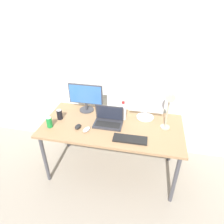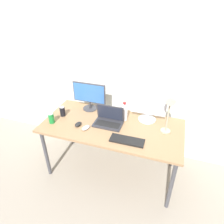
{
  "view_description": "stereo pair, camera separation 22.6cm",
  "coord_description": "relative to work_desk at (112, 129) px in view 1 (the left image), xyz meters",
  "views": [
    {
      "loc": [
        0.39,
        -1.88,
        2.11
      ],
      "look_at": [
        0.0,
        0.0,
        0.92
      ],
      "focal_mm": 32.0,
      "sensor_mm": 36.0,
      "label": 1
    },
    {
      "loc": [
        0.61,
        -1.83,
        2.11
      ],
      "look_at": [
        0.0,
        0.0,
        0.92
      ],
      "focal_mm": 32.0,
      "sensor_mm": 36.0,
      "label": 2
    }
  ],
  "objects": [
    {
      "name": "mouse_by_keyboard",
      "position": [
        -0.26,
        -0.17,
        0.08
      ],
      "size": [
        0.09,
        0.12,
        0.04
      ],
      "primitive_type": "ellipsoid",
      "rotation": [
        0.0,
        0.0,
        -0.37
      ],
      "color": "silver",
      "rests_on": "work_desk"
    },
    {
      "name": "soda_can_near_keyboard",
      "position": [
        -0.65,
        0.0,
        0.12
      ],
      "size": [
        0.07,
        0.07,
        0.13
      ],
      "color": "black",
      "rests_on": "work_desk"
    },
    {
      "name": "laptop_silver",
      "position": [
        -0.05,
        0.02,
        0.11
      ],
      "size": [
        0.33,
        0.21,
        0.22
      ],
      "color": "#2D2D33",
      "rests_on": "work_desk"
    },
    {
      "name": "mouse_by_laptop",
      "position": [
        -0.37,
        -0.14,
        0.08
      ],
      "size": [
        0.07,
        0.11,
        0.04
      ],
      "primitive_type": "ellipsoid",
      "rotation": [
        0.0,
        0.0,
        -0.14
      ],
      "color": "black",
      "rests_on": "work_desk"
    },
    {
      "name": "desk_lamp",
      "position": [
        0.61,
        0.03,
        0.4
      ],
      "size": [
        0.11,
        0.18,
        0.49
      ],
      "color": "tan",
      "rests_on": "work_desk"
    },
    {
      "name": "work_desk",
      "position": [
        0.0,
        0.0,
        0.0
      ],
      "size": [
        1.65,
        0.78,
        0.74
      ],
      "color": "#424247",
      "rests_on": "ground"
    },
    {
      "name": "ground_plane",
      "position": [
        0.0,
        0.0,
        -0.68
      ],
      "size": [
        16.0,
        16.0,
        0.0
      ],
      "primitive_type": "plane",
      "color": "gray"
    },
    {
      "name": "keyboard_main",
      "position": [
        0.24,
        -0.23,
        0.07
      ],
      "size": [
        0.37,
        0.14,
        0.02
      ],
      "primitive_type": "cube",
      "rotation": [
        0.0,
        0.0,
        0.01
      ],
      "color": "black",
      "rests_on": "work_desk"
    },
    {
      "name": "water_bottle",
      "position": [
        0.1,
        0.16,
        0.17
      ],
      "size": [
        0.08,
        0.08,
        0.24
      ],
      "color": "silver",
      "rests_on": "work_desk"
    },
    {
      "name": "soda_can_by_laptop",
      "position": [
        -0.7,
        -0.18,
        0.12
      ],
      "size": [
        0.07,
        0.07,
        0.13
      ],
      "color": "#197F33",
      "rests_on": "work_desk"
    },
    {
      "name": "wall_back",
      "position": [
        0.0,
        0.59,
        0.62
      ],
      "size": [
        7.0,
        0.08,
        2.6
      ],
      "primitive_type": "cube",
      "color": "silver",
      "rests_on": "ground"
    },
    {
      "name": "monitor_left",
      "position": [
        -0.4,
        0.26,
        0.26
      ],
      "size": [
        0.44,
        0.19,
        0.37
      ],
      "color": "#38383D",
      "rests_on": "work_desk"
    },
    {
      "name": "monitor_center",
      "position": [
        0.37,
        0.24,
        0.26
      ],
      "size": [
        0.42,
        0.21,
        0.38
      ],
      "color": "silver",
      "rests_on": "work_desk"
    }
  ]
}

